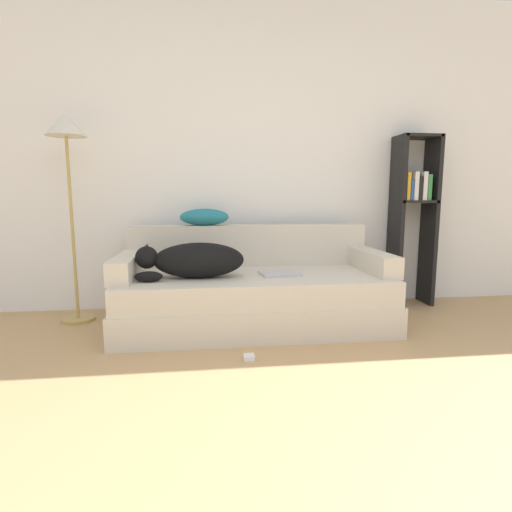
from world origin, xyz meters
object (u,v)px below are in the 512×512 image
at_px(couch, 254,300).
at_px(throw_pillow, 204,217).
at_px(dog, 193,260).
at_px(bookshelf, 413,209).
at_px(laptop, 280,274).
at_px(power_adapter, 249,357).
at_px(floor_lamp, 67,148).

bearing_deg(couch, throw_pillow, 134.58).
bearing_deg(dog, bookshelf, 16.09).
distance_m(laptop, power_adapter, 0.76).
height_order(couch, throw_pillow, throw_pillow).
xyz_separation_m(couch, dog, (-0.45, -0.10, 0.33)).
height_order(dog, throw_pillow, throw_pillow).
distance_m(couch, laptop, 0.29).
bearing_deg(power_adapter, laptop, 63.41).
distance_m(dog, laptop, 0.65).
relative_size(laptop, bookshelf, 0.20).
distance_m(laptop, bookshelf, 1.48).
bearing_deg(throw_pillow, bookshelf, 2.71).
bearing_deg(bookshelf, couch, -162.82).
relative_size(couch, dog, 2.63).
xyz_separation_m(throw_pillow, floor_lamp, (-1.01, -0.08, 0.52)).
relative_size(laptop, throw_pillow, 0.77).
bearing_deg(throw_pillow, dog, -100.06).
height_order(laptop, bookshelf, bookshelf).
xyz_separation_m(bookshelf, power_adapter, (-1.60, -1.10, -0.85)).
bearing_deg(power_adapter, couch, 80.24).
xyz_separation_m(couch, power_adapter, (-0.11, -0.64, -0.18)).
bearing_deg(floor_lamp, throw_pillow, 4.57).
bearing_deg(throw_pillow, couch, -45.42).
height_order(bookshelf, floor_lamp, floor_lamp).
bearing_deg(dog, floor_lamp, 157.12).
xyz_separation_m(throw_pillow, power_adapter, (0.26, -1.01, -0.80)).
xyz_separation_m(throw_pillow, bookshelf, (1.86, 0.09, 0.05)).
distance_m(laptop, floor_lamp, 1.85).
distance_m(dog, power_adapter, 0.82).
height_order(dog, bookshelf, bookshelf).
bearing_deg(dog, couch, 12.39).
xyz_separation_m(laptop, power_adapter, (-0.29, -0.58, -0.40)).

